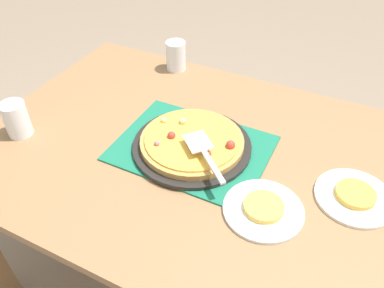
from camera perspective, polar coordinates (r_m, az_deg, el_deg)
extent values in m
plane|color=#84705B|center=(1.83, 0.00, -18.58)|extent=(8.00, 8.00, 0.00)
cube|color=olive|center=(1.25, 0.00, -1.21)|extent=(1.40, 1.00, 0.03)
cube|color=olive|center=(2.05, -10.61, 3.74)|extent=(0.07, 0.07, 0.72)
cube|color=olive|center=(1.77, 25.95, -7.75)|extent=(0.07, 0.07, 0.72)
cube|color=#196B4C|center=(1.24, 0.00, -0.59)|extent=(0.48, 0.36, 0.01)
cylinder|color=black|center=(1.23, 0.00, -0.25)|extent=(0.38, 0.38, 0.01)
cylinder|color=#B78442|center=(1.22, 0.00, 0.35)|extent=(0.33, 0.33, 0.02)
cylinder|color=gold|center=(1.21, 0.00, 0.82)|extent=(0.30, 0.30, 0.01)
sphere|color=#E5CC7F|center=(1.28, -4.19, 3.52)|extent=(0.02, 0.02, 0.02)
sphere|color=#E5CC7F|center=(1.27, -1.38, 3.37)|extent=(0.02, 0.02, 0.02)
sphere|color=red|center=(1.15, 2.40, -1.43)|extent=(0.02, 0.02, 0.02)
sphere|color=#B76675|center=(1.19, -5.22, 0.07)|extent=(0.02, 0.02, 0.02)
sphere|color=red|center=(1.21, -3.05, 1.30)|extent=(0.03, 0.03, 0.03)
sphere|color=red|center=(1.18, 5.72, -0.13)|extent=(0.03, 0.03, 0.03)
cylinder|color=white|center=(1.18, 22.86, -7.25)|extent=(0.22, 0.22, 0.01)
cylinder|color=white|center=(1.08, 10.47, -9.54)|extent=(0.22, 0.22, 0.01)
cylinder|color=gold|center=(1.17, 23.02, -6.83)|extent=(0.11, 0.11, 0.02)
cylinder|color=#EAB747|center=(1.07, 10.56, -9.10)|extent=(0.11, 0.11, 0.02)
cylinder|color=white|center=(1.39, -24.51, 3.35)|extent=(0.08, 0.08, 0.12)
cylinder|color=white|center=(1.63, -2.40, 12.89)|extent=(0.08, 0.08, 0.12)
cube|color=silver|center=(1.16, 0.88, 0.35)|extent=(0.11, 0.11, 0.00)
cube|color=#B2B2B7|center=(1.08, 3.12, -3.34)|extent=(0.11, 0.11, 0.01)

